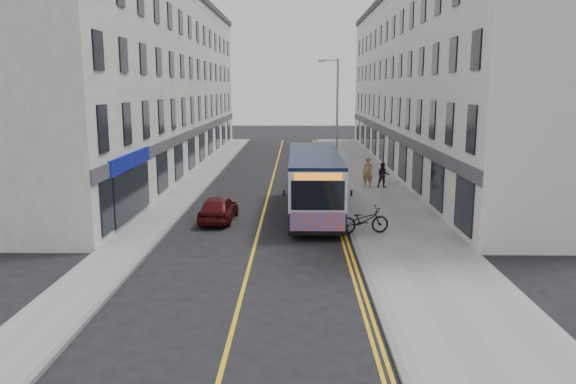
{
  "coord_description": "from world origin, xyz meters",
  "views": [
    {
      "loc": [
        1.67,
        -22.4,
        6.22
      ],
      "look_at": [
        1.28,
        2.24,
        1.6
      ],
      "focal_mm": 35.0,
      "sensor_mm": 36.0,
      "label": 1
    }
  ],
  "objects_px": {
    "bicycle": "(364,220)",
    "car_white": "(316,159)",
    "pedestrian_far": "(383,175)",
    "streetlamp": "(336,116)",
    "pedestrian_near": "(368,172)",
    "city_bus": "(314,181)",
    "car_maroon": "(219,208)"
  },
  "relations": [
    {
      "from": "streetlamp",
      "to": "pedestrian_far",
      "type": "relative_size",
      "value": 5.14
    },
    {
      "from": "streetlamp",
      "to": "car_maroon",
      "type": "relative_size",
      "value": 2.18
    },
    {
      "from": "car_white",
      "to": "car_maroon",
      "type": "height_order",
      "value": "same"
    },
    {
      "from": "pedestrian_far",
      "to": "car_white",
      "type": "bearing_deg",
      "value": 113.02
    },
    {
      "from": "streetlamp",
      "to": "city_bus",
      "type": "distance_m",
      "value": 9.66
    },
    {
      "from": "bicycle",
      "to": "car_white",
      "type": "xyz_separation_m",
      "value": [
        -1.3,
        20.85,
        -0.06
      ]
    },
    {
      "from": "bicycle",
      "to": "car_white",
      "type": "bearing_deg",
      "value": -7.51
    },
    {
      "from": "streetlamp",
      "to": "pedestrian_near",
      "type": "distance_m",
      "value": 4.42
    },
    {
      "from": "car_white",
      "to": "car_maroon",
      "type": "relative_size",
      "value": 1.03
    },
    {
      "from": "pedestrian_near",
      "to": "car_white",
      "type": "distance_m",
      "value": 10.16
    },
    {
      "from": "pedestrian_near",
      "to": "car_white",
      "type": "bearing_deg",
      "value": 126.18
    },
    {
      "from": "car_maroon",
      "to": "pedestrian_near",
      "type": "bearing_deg",
      "value": -130.43
    },
    {
      "from": "bicycle",
      "to": "car_white",
      "type": "distance_m",
      "value": 20.89
    },
    {
      "from": "streetlamp",
      "to": "city_bus",
      "type": "xyz_separation_m",
      "value": [
        -1.66,
        -9.12,
        -2.71
      ]
    },
    {
      "from": "bicycle",
      "to": "car_maroon",
      "type": "xyz_separation_m",
      "value": [
        -6.5,
        2.59,
        -0.06
      ]
    },
    {
      "from": "city_bus",
      "to": "bicycle",
      "type": "bearing_deg",
      "value": -64.75
    },
    {
      "from": "city_bus",
      "to": "pedestrian_near",
      "type": "relative_size",
      "value": 5.66
    },
    {
      "from": "pedestrian_far",
      "to": "pedestrian_near",
      "type": "bearing_deg",
      "value": 178.69
    },
    {
      "from": "car_white",
      "to": "car_maroon",
      "type": "bearing_deg",
      "value": -102.0
    },
    {
      "from": "car_white",
      "to": "pedestrian_far",
      "type": "bearing_deg",
      "value": -65.02
    },
    {
      "from": "city_bus",
      "to": "pedestrian_near",
      "type": "height_order",
      "value": "city_bus"
    },
    {
      "from": "streetlamp",
      "to": "bicycle",
      "type": "bearing_deg",
      "value": -88.59
    },
    {
      "from": "bicycle",
      "to": "car_white",
      "type": "relative_size",
      "value": 0.57
    },
    {
      "from": "pedestrian_near",
      "to": "pedestrian_far",
      "type": "xyz_separation_m",
      "value": [
        0.93,
        -0.05,
        -0.15
      ]
    },
    {
      "from": "streetlamp",
      "to": "pedestrian_near",
      "type": "xyz_separation_m",
      "value": [
        1.87,
        -2.22,
        -3.33
      ]
    },
    {
      "from": "car_maroon",
      "to": "pedestrian_far",
      "type": "bearing_deg",
      "value": -133.76
    },
    {
      "from": "streetlamp",
      "to": "pedestrian_far",
      "type": "xyz_separation_m",
      "value": [
        2.81,
        -2.27,
        -3.48
      ]
    },
    {
      "from": "city_bus",
      "to": "car_maroon",
      "type": "distance_m",
      "value": 4.91
    },
    {
      "from": "pedestrian_near",
      "to": "car_maroon",
      "type": "distance_m",
      "value": 11.73
    },
    {
      "from": "streetlamp",
      "to": "city_bus",
      "type": "height_order",
      "value": "streetlamp"
    },
    {
      "from": "bicycle",
      "to": "car_maroon",
      "type": "distance_m",
      "value": 6.99
    },
    {
      "from": "car_white",
      "to": "streetlamp",
      "type": "bearing_deg",
      "value": -78.76
    }
  ]
}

